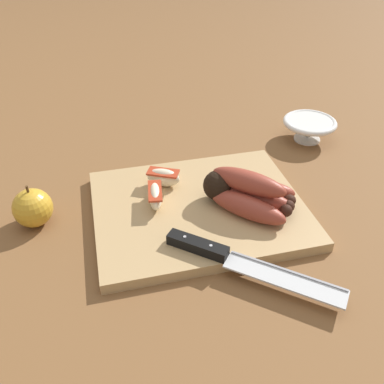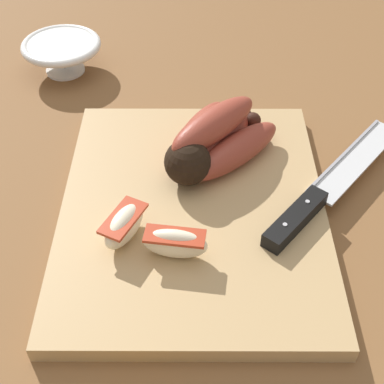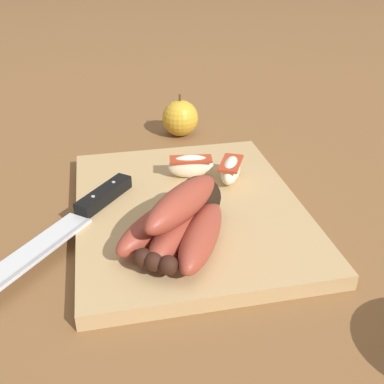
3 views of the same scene
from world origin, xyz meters
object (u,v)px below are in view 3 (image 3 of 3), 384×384
(banana_bunch, at_px, (183,220))
(apple_wedge_near, at_px, (191,166))
(apple_wedge_middle, at_px, (231,170))
(chefs_knife, at_px, (81,213))
(whole_apple, at_px, (180,118))

(banana_bunch, height_order, apple_wedge_near, banana_bunch)
(apple_wedge_middle, bearing_deg, chefs_knife, -75.30)
(apple_wedge_near, height_order, whole_apple, whole_apple)
(apple_wedge_near, bearing_deg, apple_wedge_middle, 65.64)
(apple_wedge_middle, distance_m, whole_apple, 0.24)
(chefs_knife, height_order, apple_wedge_middle, apple_wedge_middle)
(chefs_knife, relative_size, apple_wedge_near, 3.32)
(apple_wedge_near, xyz_separation_m, whole_apple, (-0.21, 0.02, -0.01))
(chefs_knife, xyz_separation_m, apple_wedge_middle, (-0.06, 0.22, 0.01))
(apple_wedge_near, bearing_deg, chefs_knife, -63.27)
(banana_bunch, xyz_separation_m, apple_wedge_middle, (-0.13, 0.10, -0.01))
(banana_bunch, xyz_separation_m, whole_apple, (-0.37, 0.06, -0.01))
(banana_bunch, relative_size, whole_apple, 2.09)
(apple_wedge_middle, relative_size, whole_apple, 0.85)
(apple_wedge_near, relative_size, apple_wedge_middle, 1.02)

